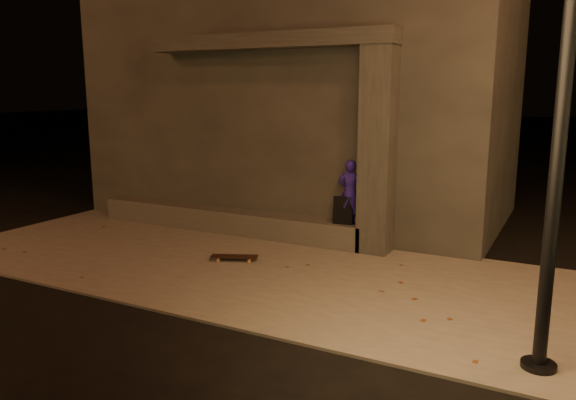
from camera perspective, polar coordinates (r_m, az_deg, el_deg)
The scene contains 9 objects.
ground at distance 7.94m, azimuth -12.45°, elevation -10.55°, with size 120.00×120.00×0.00m, color black.
sidewalk at distance 9.45m, azimuth -4.62°, elevation -6.62°, with size 11.00×4.40×0.04m, color slate.
building at distance 13.42m, azimuth 1.91°, elevation 9.92°, with size 9.00×5.10×5.22m.
ledge at distance 11.59m, azimuth -6.32°, elevation -2.04°, with size 6.00×0.55×0.45m, color #54514C.
column at distance 9.91m, azimuth 9.10°, elevation 4.88°, with size 0.55×0.55×3.60m, color #353230.
canopy at distance 10.83m, azimuth -2.01°, elevation 15.82°, with size 5.00×0.70×0.28m, color #353230.
skateboarder at distance 10.19m, azimuth 6.31°, elevation 0.81°, with size 0.43×0.28×1.18m, color #261690.
backpack at distance 10.30m, azimuth 5.74°, elevation -1.40°, with size 0.39×0.27×0.52m.
skateboard at distance 9.61m, azimuth -5.46°, elevation -5.76°, with size 0.81×0.51×0.09m.
Camera 1 is at (4.82, -5.59, 2.91)m, focal length 35.00 mm.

